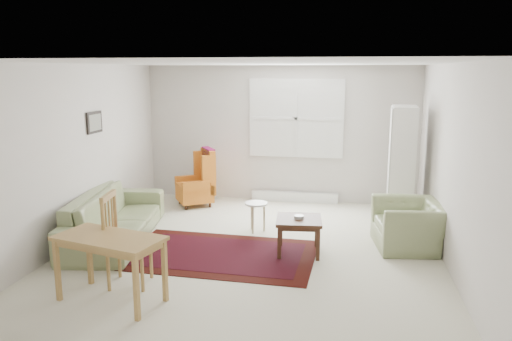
% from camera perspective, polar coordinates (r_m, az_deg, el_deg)
% --- Properties ---
extents(room, '(5.04, 5.54, 2.51)m').
position_cam_1_polar(room, '(6.76, 0.02, 1.56)').
color(room, beige).
rests_on(room, ground).
extents(rug, '(2.57, 1.71, 0.03)m').
position_cam_1_polar(rug, '(6.74, -4.17, -9.46)').
color(rug, black).
rests_on(rug, ground).
extents(sofa, '(1.28, 2.47, 0.95)m').
position_cam_1_polar(sofa, '(7.45, -15.84, -4.10)').
color(sofa, '#7C875A').
rests_on(sofa, ground).
extents(armchair, '(1.00, 1.10, 0.77)m').
position_cam_1_polar(armchair, '(7.19, 17.08, -5.48)').
color(armchair, '#7C875A').
rests_on(armchair, ground).
extents(wingback_chair, '(0.86, 0.85, 1.04)m').
position_cam_1_polar(wingback_chair, '(9.03, -7.08, -0.77)').
color(wingback_chair, orange).
rests_on(wingback_chair, ground).
extents(coffee_table, '(0.65, 0.65, 0.49)m').
position_cam_1_polar(coffee_table, '(6.73, 4.90, -7.43)').
color(coffee_table, '#3A1F12').
rests_on(coffee_table, ground).
extents(stool, '(0.42, 0.42, 0.46)m').
position_cam_1_polar(stool, '(7.59, 0.03, -5.31)').
color(stool, white).
rests_on(stool, ground).
extents(cabinet, '(0.43, 0.76, 1.86)m').
position_cam_1_polar(cabinet, '(8.29, 16.33, 0.64)').
color(cabinet, white).
rests_on(cabinet, ground).
extents(desk, '(1.23, 0.83, 0.71)m').
position_cam_1_polar(desk, '(5.56, -16.25, -10.75)').
color(desk, '#A67F43').
rests_on(desk, ground).
extents(desk_chair, '(0.52, 0.52, 1.07)m').
position_cam_1_polar(desk_chair, '(5.85, -14.31, -7.67)').
color(desk_chair, '#A67F43').
rests_on(desk_chair, ground).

